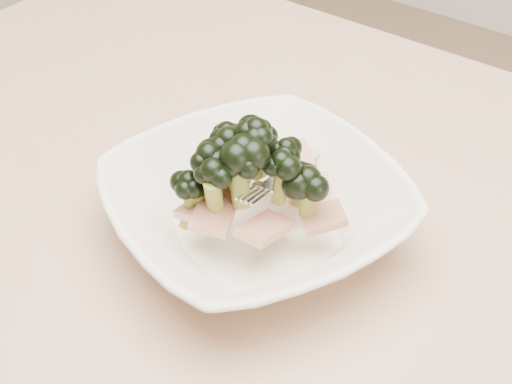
{
  "coord_description": "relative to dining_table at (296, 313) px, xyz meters",
  "views": [
    {
      "loc": [
        0.25,
        -0.39,
        1.19
      ],
      "look_at": [
        -0.04,
        -0.02,
        0.8
      ],
      "focal_mm": 50.0,
      "sensor_mm": 36.0,
      "label": 1
    }
  ],
  "objects": [
    {
      "name": "broccoli_dish",
      "position": [
        -0.04,
        -0.02,
        0.14
      ],
      "size": [
        0.33,
        0.33,
        0.13
      ],
      "color": "beige",
      "rests_on": "dining_table"
    },
    {
      "name": "dining_table",
      "position": [
        0.0,
        0.0,
        0.0
      ],
      "size": [
        1.2,
        0.8,
        0.75
      ],
      "color": "tan",
      "rests_on": "ground"
    }
  ]
}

